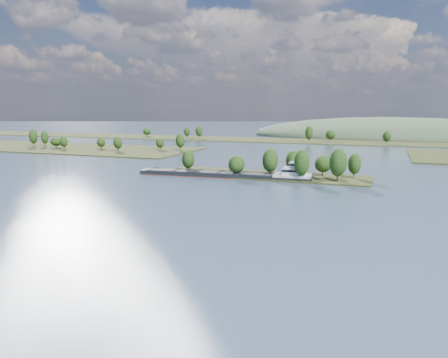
% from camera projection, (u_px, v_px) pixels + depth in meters
% --- Properties ---
extents(ground, '(1800.00, 1800.00, 0.00)m').
position_uv_depth(ground, '(221.00, 200.00, 157.10)').
color(ground, '#394D62').
rests_on(ground, ground).
extents(tree_island, '(100.00, 30.65, 15.85)m').
position_uv_depth(tree_island, '(279.00, 168.00, 207.73)').
color(tree_island, '#2A3015').
rests_on(tree_island, ground).
extents(left_bank, '(300.00, 80.00, 15.79)m').
position_uv_depth(left_bank, '(25.00, 146.00, 365.24)').
color(left_bank, '#2A3015').
rests_on(left_bank, ground).
extents(back_shoreline, '(900.00, 60.00, 16.44)m').
position_uv_depth(back_shoreline, '(333.00, 142.00, 412.84)').
color(back_shoreline, '#2A3015').
rests_on(back_shoreline, ground).
extents(hill_west, '(320.00, 160.00, 44.00)m').
position_uv_depth(hill_west, '(392.00, 137.00, 487.75)').
color(hill_west, '#3C4E36').
rests_on(hill_west, ground).
extents(cargo_barge, '(85.16, 14.85, 11.46)m').
position_uv_depth(cargo_barge, '(236.00, 174.00, 207.24)').
color(cargo_barge, black).
rests_on(cargo_barge, ground).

